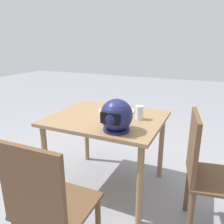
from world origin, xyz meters
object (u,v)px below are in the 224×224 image
at_px(motorcycle_helmet, 116,116).
at_px(chair_far, 47,206).
at_px(dining_table, 107,126).
at_px(drinking_glass, 139,113).
at_px(pizza, 116,109).
at_px(chair_side, 205,169).

distance_m(motorcycle_helmet, chair_far, 0.76).
xyz_separation_m(dining_table, drinking_glass, (-0.29, -0.06, 0.15)).
height_order(pizza, drinking_glass, drinking_glass).
bearing_deg(motorcycle_helmet, pizza, -66.60).
distance_m(dining_table, drinking_glass, 0.33).
bearing_deg(chair_side, chair_far, 44.46).
bearing_deg(drinking_glass, motorcycle_helmet, 76.40).
distance_m(pizza, chair_far, 1.17).
bearing_deg(chair_far, pizza, -85.65).
bearing_deg(pizza, chair_far, 94.35).
distance_m(pizza, drinking_glass, 0.31).
distance_m(dining_table, pizza, 0.22).
bearing_deg(drinking_glass, chair_far, 79.46).
bearing_deg(pizza, drinking_glass, 154.80).
height_order(pizza, chair_side, chair_side).
bearing_deg(pizza, chair_side, 155.03).
xyz_separation_m(drinking_glass, chair_side, (-0.57, 0.26, -0.26)).
bearing_deg(dining_table, chair_far, 95.85).
relative_size(chair_side, chair_far, 1.00).
height_order(motorcycle_helmet, chair_far, motorcycle_helmet).
xyz_separation_m(pizza, chair_side, (-0.85, 0.39, -0.23)).
xyz_separation_m(motorcycle_helmet, chair_far, (0.11, 0.69, -0.32)).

